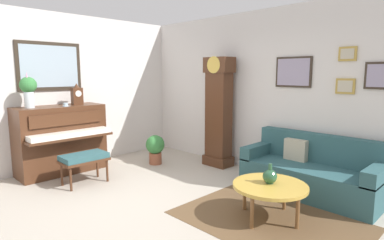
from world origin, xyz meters
The scene contains 14 objects.
ground_plane centered at (0.00, 0.00, -0.05)m, with size 6.40×6.00×0.10m, color #B2A899.
wall_left centered at (-2.60, 0.00, 1.41)m, with size 0.13×4.90×2.80m.
wall_back centered at (0.02, 2.40, 1.40)m, with size 5.30×0.13×2.80m.
area_rug centered at (1.34, 0.78, 0.00)m, with size 2.10×1.50×0.01m, color brown.
piano centered at (-2.23, -0.19, 0.60)m, with size 0.87×1.44×1.18m.
piano_bench centered at (-1.40, -0.18, 0.41)m, with size 0.42×0.70×0.48m.
grandfather_clock centered at (-0.57, 2.08, 0.96)m, with size 0.52×0.34×2.03m.
couch centered at (1.29, 1.97, 0.31)m, with size 1.90×0.80×0.84m.
coffee_table centered at (1.31, 0.82, 0.40)m, with size 0.88×0.88×0.43m.
mantel_clock centered at (-2.23, 0.14, 1.35)m, with size 0.13×0.18×0.38m.
flower_vase centered at (-2.23, -0.66, 1.49)m, with size 0.26×0.26×0.58m.
teacup centered at (-2.09, -0.14, 1.20)m, with size 0.12×0.12×0.06m.
green_jug centered at (1.29, 0.84, 0.52)m, with size 0.17×0.17×0.24m.
potted_plant centered at (-1.48, 1.29, 0.32)m, with size 0.36×0.36×0.56m.
Camera 1 is at (3.20, -2.36, 1.73)m, focal length 29.50 mm.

